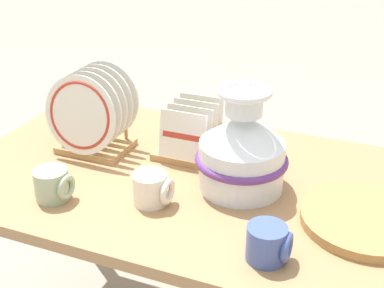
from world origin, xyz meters
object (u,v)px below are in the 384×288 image
(mug_cream_glaze, at_px, (152,189))
(mug_sage_glaze, at_px, (53,185))
(dish_rack_round_plates, at_px, (92,118))
(mug_cobalt_glaze, at_px, (269,244))
(dish_rack_square_plates, at_px, (192,141))
(wicker_charger_stack, at_px, (366,220))
(ceramic_vase, at_px, (242,149))

(mug_cream_glaze, relative_size, mug_sage_glaze, 1.00)
(dish_rack_round_plates, xyz_separation_m, mug_cobalt_glaze, (0.68, -0.33, -0.07))
(dish_rack_square_plates, bearing_deg, wicker_charger_stack, -18.48)
(dish_rack_square_plates, xyz_separation_m, mug_sage_glaze, (-0.26, -0.39, -0.01))
(dish_rack_square_plates, bearing_deg, mug_cream_glaze, -88.79)
(mug_cream_glaze, xyz_separation_m, mug_sage_glaze, (-0.26, -0.08, 0.00))
(dish_rack_round_plates, bearing_deg, ceramic_vase, -4.63)
(ceramic_vase, xyz_separation_m, wicker_charger_stack, (0.36, -0.06, -0.11))
(dish_rack_round_plates, xyz_separation_m, dish_rack_square_plates, (0.31, 0.09, -0.07))
(dish_rack_square_plates, height_order, mug_sage_glaze, dish_rack_square_plates)
(mug_cream_glaze, distance_m, mug_cobalt_glaze, 0.38)
(ceramic_vase, height_order, dish_rack_round_plates, ceramic_vase)
(dish_rack_round_plates, distance_m, dish_rack_square_plates, 0.33)
(wicker_charger_stack, bearing_deg, mug_sage_glaze, -166.28)
(ceramic_vase, relative_size, wicker_charger_stack, 0.92)
(ceramic_vase, xyz_separation_m, dish_rack_round_plates, (-0.52, 0.04, -0.01))
(ceramic_vase, xyz_separation_m, mug_sage_glaze, (-0.46, -0.26, -0.08))
(dish_rack_round_plates, distance_m, mug_cream_glaze, 0.39)
(wicker_charger_stack, xyz_separation_m, mug_cobalt_glaze, (-0.20, -0.23, 0.03))
(wicker_charger_stack, relative_size, mug_cream_glaze, 3.18)
(mug_cobalt_glaze, bearing_deg, dish_rack_round_plates, 153.77)
(ceramic_vase, relative_size, mug_cobalt_glaze, 2.92)
(wicker_charger_stack, height_order, mug_cobalt_glaze, mug_cobalt_glaze)
(mug_cream_glaze, height_order, mug_sage_glaze, same)
(ceramic_vase, relative_size, dish_rack_square_plates, 1.39)
(dish_rack_round_plates, height_order, mug_cobalt_glaze, dish_rack_round_plates)
(dish_rack_round_plates, height_order, wicker_charger_stack, dish_rack_round_plates)
(wicker_charger_stack, xyz_separation_m, mug_sage_glaze, (-0.82, -0.20, 0.03))
(mug_cream_glaze, bearing_deg, mug_sage_glaze, -162.26)
(dish_rack_square_plates, distance_m, mug_cobalt_glaze, 0.56)
(dish_rack_round_plates, relative_size, mug_sage_glaze, 2.62)
(mug_cobalt_glaze, relative_size, mug_sage_glaze, 1.00)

